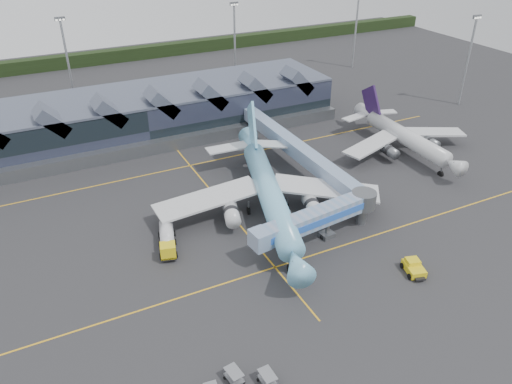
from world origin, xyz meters
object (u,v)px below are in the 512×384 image
fuel_truck (167,237)px  pushback_tug (414,268)px  jet_bridge (324,216)px  main_airliner (268,190)px  regional_jet (403,135)px

fuel_truck → pushback_tug: size_ratio=1.99×
pushback_tug → jet_bridge: bearing=135.5°
main_airliner → pushback_tug: 26.41m
regional_jet → jet_bridge: 37.90m
main_airliner → fuel_truck: 18.74m
jet_bridge → pushback_tug: bearing=-67.1°
main_airliner → regional_jet: bearing=30.0°
main_airliner → regional_jet: (36.29, 8.53, -0.66)m
main_airliner → fuel_truck: size_ratio=4.86×
main_airliner → jet_bridge: bearing=-54.0°
main_airliner → pushback_tug: (11.04, -23.75, -3.40)m
regional_jet → fuel_truck: 55.79m
fuel_truck → pushback_tug: (29.49, -21.65, -0.87)m
jet_bridge → fuel_truck: bearing=151.4°
main_airliner → jet_bridge: 11.76m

